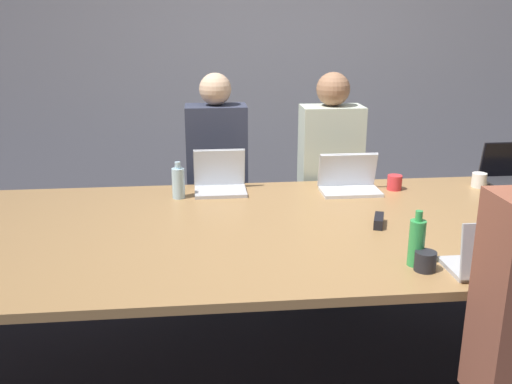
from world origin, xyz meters
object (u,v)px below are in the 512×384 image
object	(u,v)px
laptop_near_midright	(491,259)
person_far_center	(329,184)
bottle_near_midright	(417,242)
stapler	(379,221)
laptop_far_midleft	(220,179)
laptop_far_right	(512,170)
bottle_far_midleft	(178,182)
person_far_midleft	(217,183)
laptop_far_center	(349,181)
cup_near_midright	(425,261)
cup_far_center	(395,182)
cup_far_right	(479,180)

from	to	relation	value
laptop_near_midright	person_far_center	world-z (taller)	person_far_center
laptop_near_midright	bottle_near_midright	size ratio (longest dim) A/B	1.30
bottle_near_midright	stapler	distance (m)	0.48
laptop_far_midleft	laptop_far_right	xyz separation A→B (m)	(1.84, 0.01, 0.00)
bottle_near_midright	bottle_far_midleft	size ratio (longest dim) A/B	1.13
person_far_midleft	bottle_far_midleft	size ratio (longest dim) A/B	6.70
person_far_midleft	laptop_far_center	world-z (taller)	person_far_midleft
bottle_far_midleft	stapler	xyz separation A→B (m)	(1.01, -0.56, -0.07)
cup_near_midright	laptop_far_right	distance (m)	1.61
laptop_near_midright	cup_near_midright	world-z (taller)	laptop_near_midright
laptop_far_midleft	laptop_far_right	bearing A→B (deg)	0.31
laptop_far_midleft	bottle_far_midleft	size ratio (longest dim) A/B	1.45
laptop_near_midright	bottle_far_midleft	world-z (taller)	laptop_near_midright
laptop_near_midright	bottle_far_midleft	xyz separation A→B (m)	(-1.28, 1.17, 0.02)
laptop_far_midleft	person_far_center	size ratio (longest dim) A/B	0.21
stapler	person_far_center	bearing A→B (deg)	111.24
person_far_center	cup_far_center	distance (m)	0.52
bottle_far_midleft	person_far_center	world-z (taller)	person_far_center
bottle_far_midleft	cup_far_right	size ratio (longest dim) A/B	2.43
laptop_near_midright	laptop_far_right	world-z (taller)	laptop_far_right
laptop_near_midright	laptop_far_center	size ratio (longest dim) A/B	0.89
person_far_center	cup_far_center	xyz separation A→B (m)	(0.30, -0.41, 0.12)
laptop_near_midright	cup_near_midright	distance (m)	0.26
cup_far_right	person_far_center	distance (m)	0.94
person_far_midleft	laptop_far_center	distance (m)	0.94
bottle_near_midright	stapler	size ratio (longest dim) A/B	1.55
bottle_near_midright	bottle_far_midleft	distance (m)	1.45
laptop_near_midright	cup_far_center	xyz separation A→B (m)	(0.01, 1.20, -0.03)
person_far_midleft	person_far_center	xyz separation A→B (m)	(0.75, -0.11, 0.01)
laptop_far_midleft	laptop_far_center	xyz separation A→B (m)	(0.77, -0.09, -0.00)
stapler	cup_far_center	bearing A→B (deg)	84.64
laptop_far_midleft	person_far_center	xyz separation A→B (m)	(0.75, 0.32, -0.14)
cup_far_right	cup_far_center	bearing A→B (deg)	-179.98
cup_near_midright	laptop_far_center	bearing A→B (deg)	91.26
cup_far_center	stapler	size ratio (longest dim) A/B	0.57
cup_near_midright	person_far_midleft	distance (m)	1.83
laptop_far_midleft	person_far_midleft	world-z (taller)	person_far_midleft
laptop_far_right	person_far_center	size ratio (longest dim) A/B	0.25
person_far_midleft	stapler	distance (m)	1.35
cup_near_midright	cup_far_center	world-z (taller)	cup_far_center
laptop_far_midleft	cup_far_center	xyz separation A→B (m)	(1.05, -0.09, -0.03)
laptop_far_right	laptop_far_midleft	bearing A→B (deg)	-179.69
laptop_far_midleft	bottle_far_midleft	distance (m)	0.27
cup_far_right	stapler	distance (m)	1.01
cup_far_right	laptop_far_center	world-z (taller)	laptop_far_center
bottle_near_midright	laptop_far_midleft	bearing A→B (deg)	123.65
person_far_midleft	laptop_far_center	xyz separation A→B (m)	(0.77, -0.52, 0.14)
laptop_far_center	stapler	size ratio (longest dim) A/B	2.26
laptop_far_right	person_far_midleft	bearing A→B (deg)	167.13
bottle_far_midleft	stapler	size ratio (longest dim) A/B	1.37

